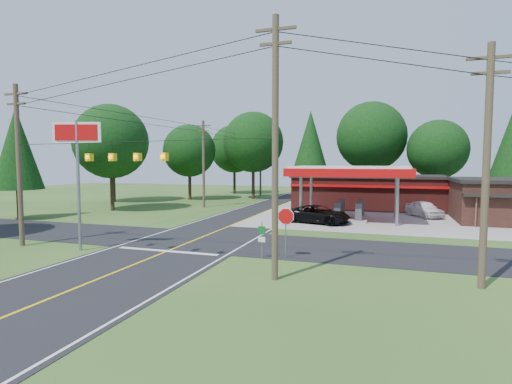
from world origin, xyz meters
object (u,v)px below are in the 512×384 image
(sedan_car, at_px, (424,209))
(octagonal_stop_sign, at_px, (286,220))
(suv_car, at_px, (318,214))
(gas_canopy, at_px, (350,173))
(big_stop_sign, at_px, (77,153))

(sedan_car, xyz_separation_m, octagonal_stop_sign, (-8.60, -20.01, 1.33))
(suv_car, height_order, octagonal_stop_sign, octagonal_stop_sign)
(gas_canopy, distance_m, octagonal_stop_sign, 16.28)
(gas_canopy, relative_size, big_stop_sign, 1.38)
(suv_car, distance_m, sedan_car, 11.39)
(gas_canopy, xyz_separation_m, suv_car, (-2.39, -3.00, -3.50))
(sedan_car, bearing_deg, suv_car, -169.25)
(gas_canopy, bearing_deg, suv_car, -128.50)
(gas_canopy, relative_size, sedan_car, 2.33)
(octagonal_stop_sign, bearing_deg, gas_canopy, 82.88)
(suv_car, distance_m, octagonal_stop_sign, 13.09)
(suv_car, distance_m, big_stop_sign, 19.63)
(suv_car, bearing_deg, octagonal_stop_sign, -163.17)
(sedan_car, bearing_deg, gas_canopy, -175.94)
(octagonal_stop_sign, bearing_deg, big_stop_sign, -170.56)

